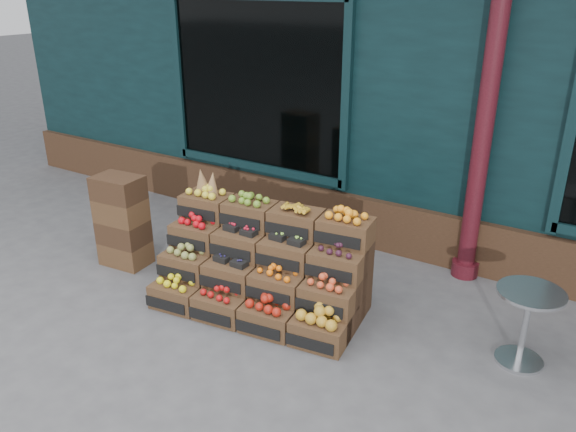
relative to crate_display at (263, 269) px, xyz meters
The scene contains 6 objects.
ground 0.63m from the crate_display, 54.00° to the right, with size 60.00×60.00×0.00m, color #4C4C4F.
shop_facade 5.12m from the crate_display, 86.34° to the left, with size 12.00×6.24×4.80m.
crate_display is the anchor object (origin of this frame).
spare_crates 1.80m from the crate_display, behind, with size 0.54×0.40×1.02m.
bistro_table 2.35m from the crate_display, ahead, with size 0.53×0.53×0.67m.
shopkeeper 2.69m from the crate_display, 112.50° to the left, with size 0.81×0.53×2.21m, color #154B23.
Camera 1 is at (2.47, -3.49, 2.93)m, focal length 35.00 mm.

